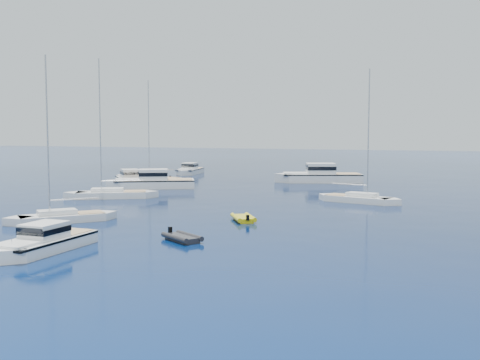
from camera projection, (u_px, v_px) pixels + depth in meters
name	position (u px, v px, depth m)	size (l,w,h in m)	color
ground	(103.00, 254.00, 34.52)	(400.00, 400.00, 0.00)	navy
motor_cruiser_near	(43.00, 252.00, 35.08)	(2.64, 8.64, 2.27)	white
motor_cruiser_centre	(152.00, 188.00, 74.08)	(3.71, 12.11, 3.18)	white
motor_cruiser_far_l	(130.00, 184.00, 80.42)	(3.09, 10.09, 2.65)	silver
motor_cruiser_distant	(319.00, 182.00, 82.84)	(4.13, 13.48, 3.54)	white
motor_cruiser_horizon	(190.00, 174.00, 98.88)	(2.90, 9.49, 2.49)	white
sailboat_fore	(62.00, 222.00, 46.60)	(2.46, 9.48, 13.93)	silver
sailboat_mid_l	(112.00, 198.00, 63.31)	(2.81, 10.79, 15.86)	white
sailboat_centre	(358.00, 202.00, 59.40)	(2.52, 9.68, 14.23)	white
sailboat_far_l	(155.00, 182.00, 83.49)	(2.71, 10.42, 15.32)	silver
tender_yellow	(243.00, 221.00, 47.17)	(1.90, 3.43, 0.95)	#D1BF0C
tender_grey_near	(182.00, 241.00, 38.52)	(1.82, 3.26, 0.95)	black
tender_grey_far	(161.00, 180.00, 86.78)	(2.02, 3.69, 0.95)	black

